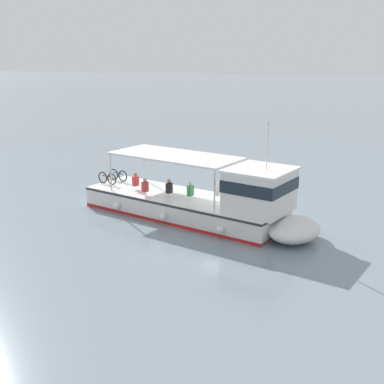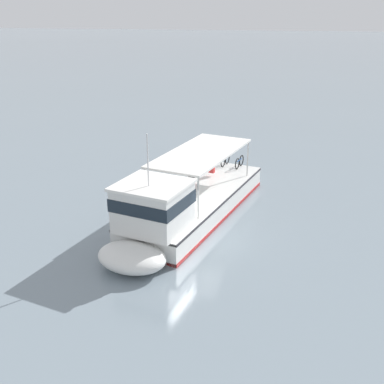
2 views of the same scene
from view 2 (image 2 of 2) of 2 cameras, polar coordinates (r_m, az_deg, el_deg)
ground_plane at (r=22.35m, az=0.28°, el=-5.20°), size 400.00×400.00×0.00m
ferry_main at (r=22.89m, az=-1.11°, el=-1.73°), size 6.09×13.07×5.32m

